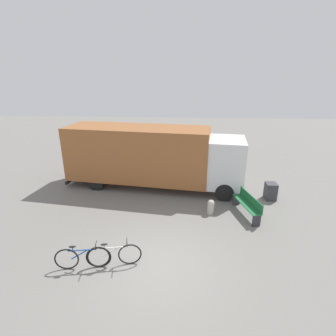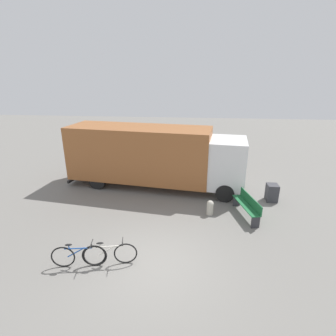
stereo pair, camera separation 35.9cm
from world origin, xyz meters
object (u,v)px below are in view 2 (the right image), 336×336
delivery_truck (153,155)px  utility_box (272,193)px  bicycle_middle (110,254)px  bollard_near_bench (210,207)px  bicycle_near (79,256)px  park_bench (248,205)px

delivery_truck → utility_box: (5.80, -1.18, -1.33)m
bicycle_middle → bollard_near_bench: bicycle_middle is taller
bicycle_near → delivery_truck: bearing=69.3°
delivery_truck → park_bench: 5.33m
delivery_truck → utility_box: 6.07m
park_bench → bicycle_middle: (-4.80, -3.49, -0.13)m
utility_box → bicycle_near: bearing=-143.6°
delivery_truck → bollard_near_bench: bearing=-36.9°
bollard_near_bench → utility_box: size_ratio=0.79×
bicycle_middle → delivery_truck: bearing=74.8°
park_bench → bicycle_near: bearing=108.5°
delivery_truck → bicycle_near: (-1.32, -6.43, -1.35)m
delivery_truck → bicycle_middle: size_ratio=5.54×
delivery_truck → utility_box: delivery_truck is taller
delivery_truck → utility_box: size_ratio=11.38×
bollard_near_bench → utility_box: 3.35m
bicycle_near → bollard_near_bench: bearing=32.1°
bollard_near_bench → utility_box: (2.95, 1.59, 0.06)m
park_bench → bollard_near_bench: park_bench is taller
bicycle_near → utility_box: bicycle_near is taller
park_bench → bicycle_middle: size_ratio=1.19×
park_bench → utility_box: 2.12m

